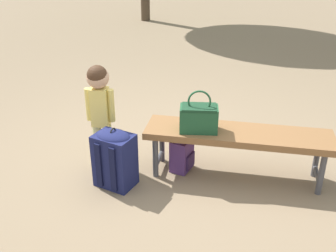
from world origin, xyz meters
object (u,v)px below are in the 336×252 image
(park_bench, at_px, (238,137))
(handbag, at_px, (199,117))
(backpack_large, at_px, (115,157))
(child_standing, at_px, (100,101))
(backpack_small, at_px, (182,152))

(park_bench, height_order, handbag, handbag)
(handbag, relative_size, backpack_large, 0.67)
(child_standing, bearing_deg, park_bench, -170.59)
(backpack_large, bearing_deg, park_bench, -154.02)
(park_bench, xyz_separation_m, handbag, (0.33, 0.10, 0.18))
(handbag, bearing_deg, park_bench, -163.71)
(handbag, bearing_deg, backpack_small, -16.64)
(handbag, relative_size, child_standing, 0.38)
(park_bench, xyz_separation_m, backpack_large, (0.95, 0.47, -0.12))
(handbag, xyz_separation_m, backpack_large, (0.63, 0.37, -0.30))
(child_standing, distance_m, backpack_small, 0.88)
(handbag, height_order, backpack_small, handbag)
(park_bench, relative_size, handbag, 4.46)
(handbag, xyz_separation_m, child_standing, (0.88, 0.10, 0.07))
(park_bench, bearing_deg, backpack_small, 5.72)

